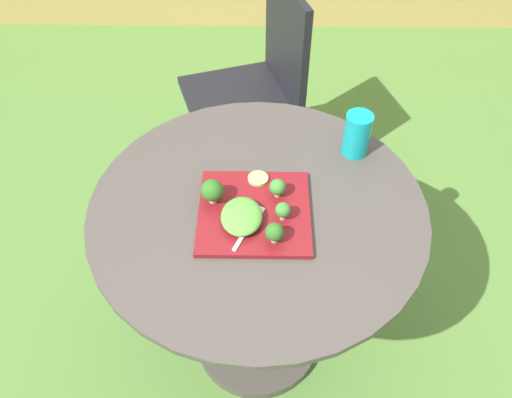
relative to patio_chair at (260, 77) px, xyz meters
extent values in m
plane|color=#4C7533|center=(0.00, -0.91, -0.53)|extent=(12.00, 12.00, 0.00)
cylinder|color=#423D38|center=(0.00, -0.91, 0.21)|extent=(0.89, 0.89, 0.02)
cylinder|color=#423D38|center=(0.00, -0.91, -0.14)|extent=(0.06, 0.06, 0.69)
cylinder|color=#423D38|center=(0.00, -0.91, -0.51)|extent=(0.44, 0.44, 0.04)
cube|color=black|center=(-0.09, -0.03, -0.09)|extent=(0.56, 0.56, 0.03)
cube|color=black|center=(0.10, 0.03, 0.15)|extent=(0.16, 0.41, 0.45)
cylinder|color=black|center=(-0.31, 0.08, -0.31)|extent=(0.02, 0.02, 0.43)
cylinder|color=black|center=(-0.20, -0.26, -0.31)|extent=(0.02, 0.02, 0.43)
cylinder|color=black|center=(0.03, 0.20, -0.31)|extent=(0.02, 0.02, 0.43)
cylinder|color=black|center=(0.14, -0.14, -0.31)|extent=(0.02, 0.02, 0.43)
cube|color=maroon|center=(-0.01, -0.94, 0.23)|extent=(0.29, 0.29, 0.01)
cylinder|color=#0F8C93|center=(0.28, -0.70, 0.28)|extent=(0.08, 0.08, 0.13)
cylinder|color=#0D777D|center=(0.28, -0.70, 0.26)|extent=(0.07, 0.07, 0.09)
cube|color=silver|center=(-0.03, -1.02, 0.24)|extent=(0.05, 0.10, 0.00)
cube|color=silver|center=(0.00, -0.95, 0.24)|extent=(0.04, 0.05, 0.00)
ellipsoid|color=#519338|center=(-0.04, -0.98, 0.25)|extent=(0.10, 0.13, 0.04)
cylinder|color=#99B770|center=(0.05, -0.89, 0.24)|extent=(0.02, 0.02, 0.01)
sphere|color=#38752D|center=(0.05, -0.89, 0.27)|extent=(0.04, 0.04, 0.04)
cylinder|color=#99B770|center=(-0.11, -0.91, 0.24)|extent=(0.02, 0.02, 0.02)
sphere|color=#285B1E|center=(-0.11, -0.91, 0.27)|extent=(0.06, 0.06, 0.06)
cylinder|color=#99B770|center=(0.07, -0.97, 0.24)|extent=(0.01, 0.01, 0.02)
sphere|color=#38752D|center=(0.07, -0.97, 0.27)|extent=(0.04, 0.04, 0.04)
cylinder|color=#99B770|center=(0.04, -1.04, 0.24)|extent=(0.02, 0.02, 0.01)
sphere|color=#285B1E|center=(0.04, -1.04, 0.27)|extent=(0.05, 0.05, 0.05)
cylinder|color=#8EB766|center=(0.00, -0.83, 0.24)|extent=(0.06, 0.06, 0.01)
camera|label=1|loc=(0.01, -1.82, 1.23)|focal=36.27mm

